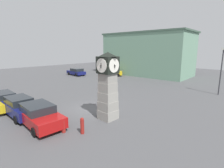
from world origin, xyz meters
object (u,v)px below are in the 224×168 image
Objects in this scene: car_navy_sedan at (3,100)px; car_far_lot at (76,72)px; clock_tower at (108,86)px; car_silver_hatch at (111,72)px; car_near_tower at (20,107)px; bollard_near_tower at (45,124)px; street_lamp_far_side at (221,68)px; car_by_building at (39,115)px; bollard_mid_row at (63,125)px; bollard_far_row at (82,126)px.

car_far_lot is (-12.42, 17.05, -0.01)m from car_navy_sedan.
car_silver_hatch is at bearing 132.85° from clock_tower.
car_near_tower reaches higher than car_silver_hatch.
bollard_near_tower is (-1.62, -4.41, -2.20)m from clock_tower.
bollard_near_tower is at bearing -110.21° from clock_tower.
bollard_near_tower is 20.17m from street_lamp_far_side.
street_lamp_far_side is at bearing 68.66° from car_by_building.
car_far_lot is (-21.32, 12.13, -1.96)m from clock_tower.
car_far_lot is at bearing -174.62° from street_lamp_far_side.
clock_tower is 1.15× the size of car_navy_sedan.
car_near_tower is at bearing -118.27° from street_lamp_far_side.
street_lamp_far_side reaches higher than car_far_lot.
street_lamp_far_side is (19.84, -1.87, 2.54)m from car_silver_hatch.
clock_tower is 24.61m from car_far_lot.
clock_tower is 22.50m from car_silver_hatch.
bollard_mid_row is 19.19m from street_lamp_far_side.
clock_tower is at bearing 57.14° from car_by_building.
car_by_building reaches higher than bollard_far_row.
clock_tower is at bearing 69.79° from bollard_near_tower.
car_navy_sedan reaches higher than bollard_mid_row.
bollard_far_row is 0.24× the size of car_navy_sedan.
bollard_mid_row is 0.92× the size of bollard_far_row.
car_by_building reaches higher than car_navy_sedan.
clock_tower reaches higher than car_navy_sedan.
car_silver_hatch is at bearing 126.15° from bollard_mid_row.
car_navy_sedan is (-9.45, -1.97, 0.20)m from bollard_far_row.
car_near_tower is (-5.70, -4.57, -1.91)m from clock_tower.
car_silver_hatch is (-15.78, 19.39, 0.20)m from bollard_far_row.
bollard_mid_row is 24.95m from car_silver_hatch.
bollard_mid_row is 0.18× the size of street_lamp_far_side.
clock_tower is at bearing 100.33° from bollard_far_row.
car_by_building is at bearing -41.52° from car_far_lot.
car_silver_hatch is (-6.34, 21.36, 0.00)m from car_navy_sedan.
car_near_tower is at bearing -65.56° from car_silver_hatch.
car_by_building is 20.41m from street_lamp_far_side.
clock_tower is 5.19m from bollard_near_tower.
car_navy_sedan reaches higher than bollard_far_row.
car_navy_sedan is at bearing -171.80° from bollard_mid_row.
bollard_mid_row is at bearing 9.40° from car_near_tower.
bollard_near_tower is 0.22× the size of car_navy_sedan.
street_lamp_far_side reaches higher than bollard_near_tower.
bollard_far_row reaches higher than bollard_near_tower.
car_near_tower is 2.94m from car_by_building.
bollard_near_tower is at bearing 4.00° from car_navy_sedan.
clock_tower is 7.55m from car_near_tower.
clock_tower reaches higher than bollard_far_row.
car_near_tower is 0.93× the size of car_far_lot.
car_by_building is 24.19m from car_silver_hatch.
car_silver_hatch reaches higher than bollard_near_tower.
street_lamp_far_side reaches higher than car_by_building.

